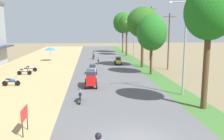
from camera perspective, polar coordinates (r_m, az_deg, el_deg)
The scene contains 21 objects.
parked_motorbike_second at distance 26.56m, azimuth -22.80°, elevation -2.48°, with size 1.80×0.54×0.94m.
parked_motorbike_third at distance 32.31m, azimuth -20.07°, elevation -0.25°, with size 1.80×0.54×0.94m.
parked_motorbike_fourth at distance 34.57m, azimuth -18.82°, elevation 0.44°, with size 1.80×0.54×0.94m.
street_signboard at distance 14.29m, azimuth -20.10°, elevation -10.13°, with size 0.06×1.30×1.50m.
vendor_umbrella at distance 45.03m, azimuth -14.45°, elevation 4.95°, with size 2.20×2.20×2.52m.
median_tree_nearest at distance 18.23m, azimuth 22.17°, elevation 12.35°, with size 3.49×3.49×8.84m.
median_tree_second at distance 30.73m, azimuth 9.45°, elevation 8.70°, with size 3.80×3.80×7.53m.
median_tree_third at distance 36.51m, azimuth 7.35°, elevation 11.12°, with size 4.77×4.77×9.02m.
median_tree_fourth at distance 52.16m, azimuth 3.52°, elevation 10.93°, with size 3.48×3.48×8.86m.
median_tree_fifth at distance 58.43m, azimuth 2.59°, elevation 11.14°, with size 4.59×4.59×9.73m.
streetlamp_near at distance 21.51m, azimuth 16.97°, elevation 6.39°, with size 3.16×0.20×8.13m.
streetlamp_mid at distance 44.46m, azimuth 5.23°, elevation 7.73°, with size 3.16×0.20×7.31m.
streetlamp_far at distance 64.28m, azimuth 1.94°, elevation 8.86°, with size 3.16×0.20×8.38m.
utility_pole_near at distance 45.46m, azimuth 9.18°, elevation 8.75°, with size 1.80×0.20×9.90m.
utility_pole_far at distance 35.28m, azimuth 13.34°, elevation 6.82°, with size 1.80×0.20×8.01m.
car_van_red at distance 24.02m, azimuth -5.04°, elevation -1.82°, with size 1.19×2.41×1.67m.
car_hatchback_silver at distance 31.22m, azimuth -4.65°, elevation 0.34°, with size 1.04×2.00×1.23m.
car_hatchback_yellow at distance 39.06m, azimuth 1.46°, elevation 2.26°, with size 1.04×2.00×1.23m.
motorbike_ahead_second at distance 19.34m, azimuth -7.56°, elevation -6.09°, with size 0.54×1.80×0.94m.
motorbike_ahead_third at distance 40.04m, azimuth -3.30°, elevation 2.18°, with size 0.54×1.80×0.94m.
motorbike_ahead_fourth at distance 46.36m, azimuth -4.39°, elevation 3.55°, with size 0.54×1.80×1.66m.
Camera 1 is at (-2.33, -11.22, 5.82)m, focal length 38.46 mm.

